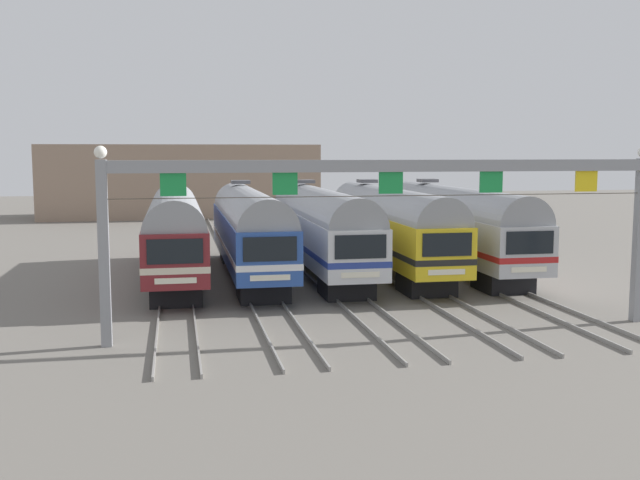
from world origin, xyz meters
name	(u,v)px	position (x,y,z in m)	size (l,w,h in m)	color
ground_plane	(321,275)	(0.00, 0.00, 0.00)	(160.00, 160.00, 0.00)	slate
track_bed	(279,238)	(0.00, 17.00, 0.07)	(17.20, 70.00, 0.15)	gray
commuter_train_maroon	(175,229)	(-7.85, -0.01, 2.69)	(2.88, 18.06, 4.77)	maroon
commuter_train_blue	(249,228)	(-3.92, 0.00, 2.69)	(2.88, 18.06, 5.05)	#284C9E
commuter_train_silver	(321,226)	(0.00, 0.00, 2.69)	(2.88, 18.06, 5.05)	silver
commuter_train_yellow	(390,225)	(3.92, 0.00, 2.69)	(2.88, 18.06, 5.05)	gold
commuter_train_stainless	(456,224)	(7.85, 0.00, 2.69)	(2.88, 18.06, 5.05)	#B2B5BA
catenary_gantry	(391,194)	(0.00, -13.50, 5.23)	(20.93, 0.44, 6.97)	gray
maintenance_building	(182,180)	(-7.09, 40.32, 3.73)	(27.97, 10.00, 7.45)	gray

